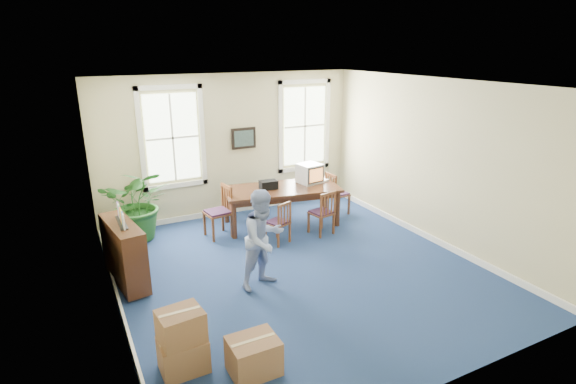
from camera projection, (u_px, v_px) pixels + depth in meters
name	position (u px, v px, depth m)	size (l,w,h in m)	color
floor	(298.00, 269.00, 7.91)	(6.50, 6.50, 0.00)	navy
ceiling	(300.00, 84.00, 6.91)	(6.50, 6.50, 0.00)	white
wall_back	(231.00, 146.00, 10.16)	(6.50, 6.50, 0.00)	#C7BD8D
wall_front	(449.00, 264.00, 4.66)	(6.50, 6.50, 0.00)	#C7BD8D
wall_left	(106.00, 212.00, 6.11)	(6.50, 6.50, 0.00)	#C7BD8D
wall_right	(435.00, 162.00, 8.72)	(6.50, 6.50, 0.00)	#C7BD8D
baseboard_back	(234.00, 210.00, 10.61)	(6.00, 0.04, 0.12)	white
baseboard_left	(121.00, 310.00, 6.60)	(0.04, 6.50, 0.12)	white
baseboard_right	(426.00, 235.00, 9.18)	(0.04, 6.50, 0.12)	white
window_left	(172.00, 138.00, 9.48)	(1.40, 0.12, 2.20)	white
window_right	(304.00, 126.00, 10.87)	(1.40, 0.12, 2.20)	white
wall_picture	(244.00, 138.00, 10.20)	(0.58, 0.06, 0.48)	black
conference_table	(281.00, 206.00, 9.80)	(2.47, 1.12, 0.84)	#472615
crt_tv	(310.00, 173.00, 9.97)	(0.47, 0.51, 0.43)	#B7B7BC
game_console	(324.00, 180.00, 10.13)	(0.15, 0.18, 0.05)	white
equipment_bag	(268.00, 185.00, 9.57)	(0.37, 0.24, 0.18)	black
chair_near_left	(278.00, 222.00, 8.87)	(0.39, 0.39, 0.88)	brown
chair_near_right	(321.00, 212.00, 9.29)	(0.43, 0.43, 0.95)	brown
chair_end_left	(217.00, 212.00, 9.13)	(0.48, 0.48, 1.07)	brown
chair_end_right	(338.00, 193.00, 10.41)	(0.45, 0.45, 0.99)	brown
man	(264.00, 239.00, 7.16)	(0.80, 0.62, 1.64)	#8DA0D1
credenza	(124.00, 255.00, 7.31)	(0.38, 1.32, 1.04)	#472615
brochure_rack	(121.00, 217.00, 7.11)	(0.11, 0.62, 0.27)	#99999E
potted_plant	(139.00, 203.00, 8.97)	(1.35, 1.18, 1.51)	#1C4E19
cardboard_boxes	(197.00, 330.00, 5.53)	(1.48, 1.48, 0.85)	#946645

